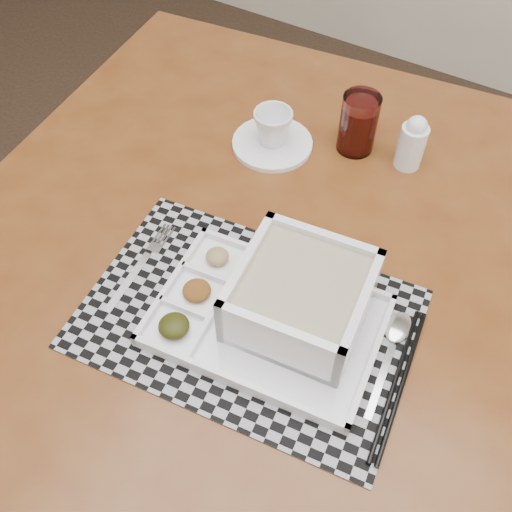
# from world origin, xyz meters

# --- Properties ---
(dining_table) EXTENTS (1.23, 1.23, 0.83)m
(dining_table) POSITION_xyz_m (-0.02, 0.62, 0.75)
(dining_table) COLOR #57270F
(dining_table) RESTS_ON ground
(placemat) EXTENTS (0.51, 0.37, 0.00)m
(placemat) POSITION_xyz_m (-0.01, 0.49, 0.84)
(placemat) COLOR #97979E
(placemat) RESTS_ON dining_table
(serving_tray) EXTENTS (0.34, 0.26, 0.10)m
(serving_tray) POSITION_xyz_m (0.04, 0.52, 0.88)
(serving_tray) COLOR white
(serving_tray) RESTS_ON placemat
(fork) EXTENTS (0.04, 0.19, 0.00)m
(fork) POSITION_xyz_m (-0.20, 0.49, 0.84)
(fork) COLOR silver
(fork) RESTS_ON placemat
(spoon) EXTENTS (0.04, 0.18, 0.01)m
(spoon) POSITION_xyz_m (0.19, 0.57, 0.84)
(spoon) COLOR silver
(spoon) RESTS_ON placemat
(chopsticks) EXTENTS (0.04, 0.24, 0.01)m
(chopsticks) POSITION_xyz_m (0.22, 0.51, 0.84)
(chopsticks) COLOR black
(chopsticks) RESTS_ON placemat
(saucer) EXTENTS (0.15, 0.15, 0.01)m
(saucer) POSITION_xyz_m (-0.17, 0.84, 0.84)
(saucer) COLOR white
(saucer) RESTS_ON dining_table
(cup) EXTENTS (0.09, 0.09, 0.07)m
(cup) POSITION_xyz_m (-0.17, 0.84, 0.88)
(cup) COLOR white
(cup) RESTS_ON saucer
(juice_glass) EXTENTS (0.07, 0.07, 0.11)m
(juice_glass) POSITION_xyz_m (-0.04, 0.91, 0.89)
(juice_glass) COLOR white
(juice_glass) RESTS_ON dining_table
(creamer_bottle) EXTENTS (0.05, 0.05, 0.11)m
(creamer_bottle) POSITION_xyz_m (0.06, 0.92, 0.89)
(creamer_bottle) COLOR white
(creamer_bottle) RESTS_ON dining_table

